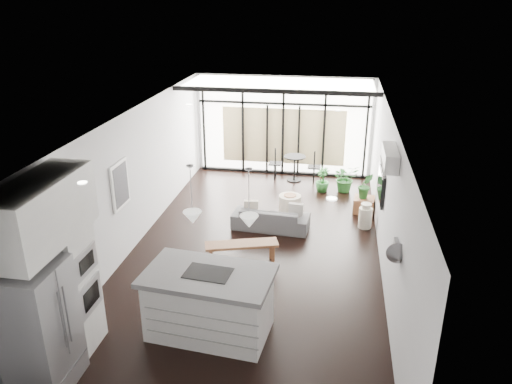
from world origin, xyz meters
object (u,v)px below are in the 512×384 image
(sofa, at_px, (271,215))
(island, at_px, (209,303))
(pouf, at_px, (290,204))
(milk_can, at_px, (365,215))
(console_bench, at_px, (242,253))
(tv, at_px, (381,184))
(fridge, at_px, (40,328))

(sofa, bearing_deg, island, 87.78)
(pouf, bearing_deg, milk_can, -17.56)
(pouf, height_order, milk_can, milk_can)
(console_bench, height_order, pouf, console_bench)
(sofa, relative_size, tv, 1.54)
(tv, bearing_deg, pouf, 148.25)
(island, distance_m, fridge, 2.39)
(pouf, height_order, tv, tv)
(island, distance_m, tv, 4.50)
(console_bench, bearing_deg, island, -109.52)
(island, relative_size, pouf, 3.62)
(fridge, relative_size, sofa, 1.06)
(console_bench, xyz_separation_m, pouf, (0.66, 2.60, -0.01))
(sofa, bearing_deg, pouf, -104.79)
(island, relative_size, tv, 1.75)
(island, xyz_separation_m, sofa, (0.42, 3.77, -0.19))
(tv, bearing_deg, milk_can, 107.66)
(pouf, bearing_deg, sofa, -108.95)
(milk_can, bearing_deg, island, -120.95)
(fridge, xyz_separation_m, pouf, (2.61, 6.16, -0.69))
(sofa, distance_m, milk_can, 2.12)
(sofa, distance_m, tv, 2.50)
(console_bench, xyz_separation_m, tv, (2.63, 1.38, 1.07))
(pouf, relative_size, milk_can, 0.91)
(sofa, height_order, tv, tv)
(fridge, distance_m, pouf, 6.73)
(island, xyz_separation_m, milk_can, (2.50, 4.17, -0.23))
(fridge, distance_m, tv, 6.75)
(sofa, height_order, console_bench, sofa)
(island, relative_size, console_bench, 1.37)
(fridge, distance_m, console_bench, 4.12)
(island, height_order, milk_can, island)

